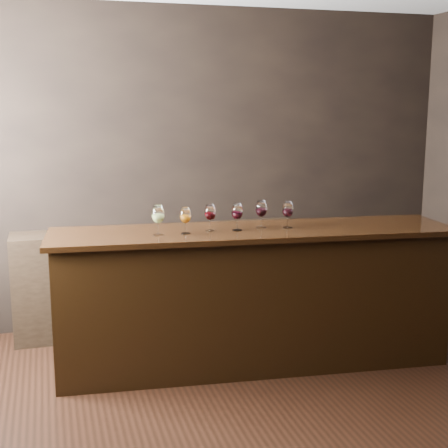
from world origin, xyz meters
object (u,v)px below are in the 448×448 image
object	(u,v)px
bar_counter	(253,300)
glass_red_c	(261,209)
glass_white	(158,215)
glass_red_a	(210,213)
glass_red_b	(237,212)
glass_amber	(185,216)
back_bar_shelf	(161,278)
glass_red_d	(288,210)

from	to	relation	value
bar_counter	glass_red_c	bearing A→B (deg)	29.38
glass_white	glass_red_a	size ratio (longest dim) A/B	1.10
glass_white	glass_red_b	xyz separation A→B (m)	(0.58, 0.02, -0.01)
glass_amber	back_bar_shelf	bearing A→B (deg)	90.46
bar_counter	glass_white	world-z (taller)	glass_white
back_bar_shelf	glass_red_c	distance (m)	1.33
bar_counter	glass_red_a	bearing A→B (deg)	-178.84
glass_red_b	glass_red_c	bearing A→B (deg)	10.68
glass_red_a	glass_red_c	xyz separation A→B (m)	(0.39, 0.01, 0.01)
bar_counter	back_bar_shelf	bearing A→B (deg)	123.97
glass_white	glass_red_d	world-z (taller)	glass_white
bar_counter	glass_red_a	world-z (taller)	glass_red_a
bar_counter	glass_red_a	xyz separation A→B (m)	(-0.33, 0.02, 0.68)
bar_counter	glass_red_b	xyz separation A→B (m)	(-0.13, -0.01, 0.68)
glass_red_b	bar_counter	bearing A→B (deg)	3.14
glass_amber	glass_red_c	distance (m)	0.59
bar_counter	glass_white	bearing A→B (deg)	-172.68
glass_amber	glass_red_b	xyz separation A→B (m)	(0.39, 0.01, 0.01)
glass_red_a	glass_red_b	bearing A→B (deg)	-9.01
back_bar_shelf	glass_red_a	xyz separation A→B (m)	(0.20, -0.94, 0.73)
bar_counter	back_bar_shelf	world-z (taller)	bar_counter
glass_amber	glass_red_d	distance (m)	0.77
glass_red_a	glass_red_d	world-z (taller)	glass_red_d
back_bar_shelf	glass_white	size ratio (longest dim) A/B	11.67
glass_amber	glass_red_a	world-z (taller)	glass_red_a
back_bar_shelf	glass_amber	world-z (taller)	glass_amber
bar_counter	glass_red_b	world-z (taller)	glass_red_b
back_bar_shelf	glass_red_c	world-z (taller)	glass_red_c
bar_counter	glass_white	xyz separation A→B (m)	(-0.72, -0.03, 0.69)
glass_amber	glass_red_c	size ratio (longest dim) A/B	0.91
glass_red_b	glass_red_d	xyz separation A→B (m)	(0.39, -0.02, 0.00)
back_bar_shelf	glass_red_b	distance (m)	1.28
back_bar_shelf	glass_red_d	xyz separation A→B (m)	(0.78, -0.99, 0.74)
glass_white	glass_red_a	distance (m)	0.39
glass_red_a	glass_white	bearing A→B (deg)	-172.87
glass_red_a	glass_red_b	world-z (taller)	glass_red_b
back_bar_shelf	glass_red_d	size ratio (longest dim) A/B	12.49
bar_counter	glass_red_a	size ratio (longest dim) A/B	14.79
bar_counter	glass_amber	world-z (taller)	glass_amber
glass_white	glass_red_b	bearing A→B (deg)	1.77
bar_counter	glass_red_d	xyz separation A→B (m)	(0.26, -0.03, 0.68)
glass_white	glass_red_a	bearing A→B (deg)	7.13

